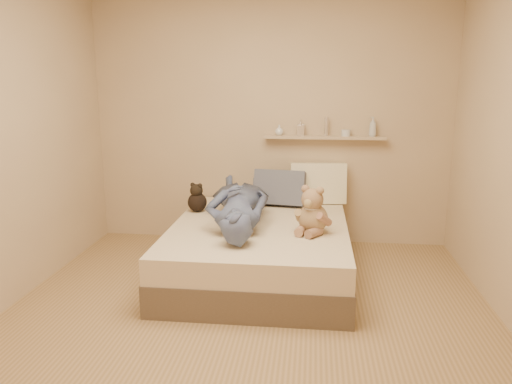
# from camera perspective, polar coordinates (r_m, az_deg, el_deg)

# --- Properties ---
(room) EXTENTS (3.80, 3.80, 3.80)m
(room) POSITION_cam_1_polar(r_m,az_deg,el_deg) (3.20, -1.33, 6.13)
(room) COLOR #9F7E52
(room) RESTS_ON ground
(bed) EXTENTS (1.50, 1.90, 0.45)m
(bed) POSITION_cam_1_polar(r_m,az_deg,el_deg) (4.36, 0.42, -6.58)
(bed) COLOR brown
(bed) RESTS_ON floor
(game_console) EXTENTS (0.17, 0.11, 0.05)m
(game_console) POSITION_cam_1_polar(r_m,az_deg,el_deg) (3.76, -2.81, -3.96)
(game_console) COLOR #B8BABF
(game_console) RESTS_ON bed
(teddy_bear) EXTENTS (0.32, 0.32, 0.40)m
(teddy_bear) POSITION_cam_1_polar(r_m,az_deg,el_deg) (4.03, 6.44, -2.47)
(teddy_bear) COLOR #927A50
(teddy_bear) RESTS_ON bed
(dark_plush) EXTENTS (0.18, 0.18, 0.28)m
(dark_plush) POSITION_cam_1_polar(r_m,az_deg,el_deg) (4.70, -6.75, -0.82)
(dark_plush) COLOR black
(dark_plush) RESTS_ON bed
(pillow_cream) EXTENTS (0.57, 0.26, 0.41)m
(pillow_cream) POSITION_cam_1_polar(r_m,az_deg,el_deg) (5.02, 7.09, 1.01)
(pillow_cream) COLOR beige
(pillow_cream) RESTS_ON bed
(pillow_grey) EXTENTS (0.53, 0.32, 0.37)m
(pillow_grey) POSITION_cam_1_polar(r_m,az_deg,el_deg) (4.90, 2.69, 0.45)
(pillow_grey) COLOR slate
(pillow_grey) RESTS_ON bed
(person) EXTENTS (0.68, 1.51, 0.35)m
(person) POSITION_cam_1_polar(r_m,az_deg,el_deg) (4.30, -2.01, -1.27)
(person) COLOR #4A5974
(person) RESTS_ON bed
(wall_shelf) EXTENTS (1.20, 0.12, 0.03)m
(wall_shelf) POSITION_cam_1_polar(r_m,az_deg,el_deg) (5.03, 7.85, 6.21)
(wall_shelf) COLOR tan
(wall_shelf) RESTS_ON wall_back
(shelf_bottles) EXTENTS (1.02, 0.10, 0.19)m
(shelf_bottles) POSITION_cam_1_polar(r_m,az_deg,el_deg) (5.02, 8.11, 7.20)
(shelf_bottles) COLOR silver
(shelf_bottles) RESTS_ON wall_shelf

